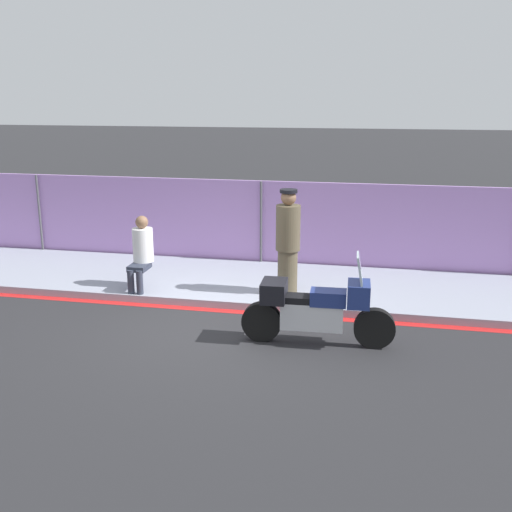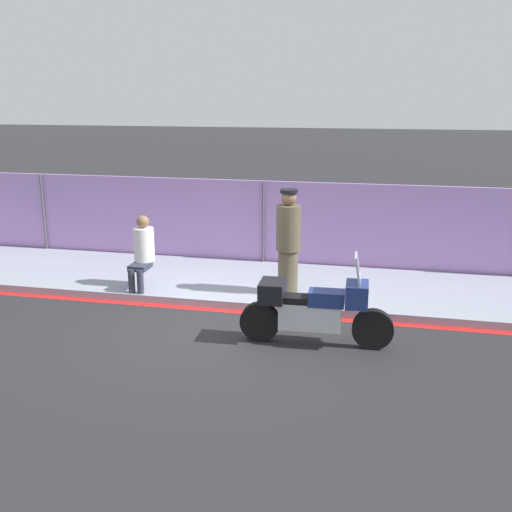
% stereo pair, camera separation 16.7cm
% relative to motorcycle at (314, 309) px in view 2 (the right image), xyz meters
% --- Properties ---
extents(ground_plane, '(120.00, 120.00, 0.00)m').
position_rel_motorcycle_xyz_m(ground_plane, '(-1.58, 0.23, -0.56)').
color(ground_plane, '#262628').
extents(sidewalk, '(38.11, 2.68, 0.13)m').
position_rel_motorcycle_xyz_m(sidewalk, '(-1.58, 2.51, -0.49)').
color(sidewalk, '#8E93A3').
rests_on(sidewalk, ground_plane).
extents(curb_paint_stripe, '(38.11, 0.18, 0.01)m').
position_rel_motorcycle_xyz_m(curb_paint_stripe, '(-1.58, 1.08, -0.55)').
color(curb_paint_stripe, red).
rests_on(curb_paint_stripe, ground_plane).
extents(storefront_fence, '(36.21, 0.17, 1.85)m').
position_rel_motorcycle_xyz_m(storefront_fence, '(-1.58, 3.94, 0.37)').
color(storefront_fence, '#AD7FC6').
rests_on(storefront_fence, ground_plane).
extents(motorcycle, '(2.26, 0.55, 1.40)m').
position_rel_motorcycle_xyz_m(motorcycle, '(0.00, 0.00, 0.00)').
color(motorcycle, black).
rests_on(motorcycle, ground_plane).
extents(officer_standing, '(0.43, 0.43, 1.88)m').
position_rel_motorcycle_xyz_m(officer_standing, '(-0.71, 1.87, 0.53)').
color(officer_standing, brown).
rests_on(officer_standing, sidewalk).
extents(person_seated_on_curb, '(0.37, 0.68, 1.34)m').
position_rel_motorcycle_xyz_m(person_seated_on_curb, '(-3.36, 1.65, 0.32)').
color(person_seated_on_curb, '#2D3342').
rests_on(person_seated_on_curb, sidewalk).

